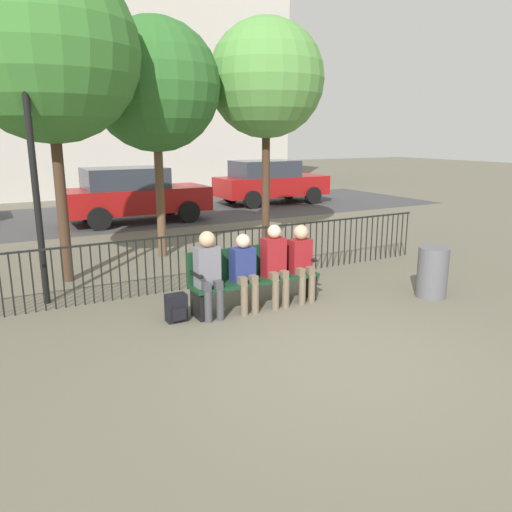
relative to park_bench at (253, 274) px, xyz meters
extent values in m
plane|color=#605B4C|center=(0.00, -2.17, -0.50)|extent=(80.00, 80.00, 0.00)
cube|color=#14381E|center=(0.00, -0.08, -0.08)|extent=(2.03, 0.45, 0.05)
cube|color=#14381E|center=(0.00, 0.11, 0.18)|extent=(2.03, 0.05, 0.47)
cube|color=black|center=(-0.96, -0.08, -0.30)|extent=(0.06, 0.38, 0.40)
cube|color=black|center=(0.96, -0.08, -0.30)|extent=(0.06, 0.38, 0.40)
cube|color=black|center=(-0.96, -0.08, 0.15)|extent=(0.06, 0.38, 0.04)
cube|color=black|center=(0.96, -0.08, 0.15)|extent=(0.06, 0.38, 0.04)
cylinder|color=#3D3D42|center=(-0.88, -0.30, -0.28)|extent=(0.11, 0.11, 0.45)
cylinder|color=#3D3D42|center=(-0.70, -0.30, -0.28)|extent=(0.11, 0.11, 0.45)
cube|color=#3D3D42|center=(-0.88, -0.20, 0.00)|extent=(0.11, 0.20, 0.12)
cube|color=#3D3D42|center=(-0.70, -0.20, 0.00)|extent=(0.11, 0.20, 0.12)
cube|color=slate|center=(-0.79, -0.08, 0.24)|extent=(0.34, 0.22, 0.57)
sphere|color=tan|center=(-0.79, -0.10, 0.64)|extent=(0.23, 0.23, 0.23)
cylinder|color=brown|center=(-0.32, -0.30, -0.28)|extent=(0.11, 0.11, 0.45)
cylinder|color=brown|center=(-0.14, -0.30, -0.28)|extent=(0.11, 0.11, 0.45)
cube|color=brown|center=(-0.32, -0.20, 0.00)|extent=(0.11, 0.20, 0.12)
cube|color=brown|center=(-0.14, -0.20, 0.00)|extent=(0.11, 0.20, 0.12)
cube|color=navy|center=(-0.23, -0.08, 0.20)|extent=(0.34, 0.22, 0.50)
sphere|color=beige|center=(-0.23, -0.10, 0.55)|extent=(0.21, 0.21, 0.21)
cylinder|color=brown|center=(0.21, -0.30, -0.28)|extent=(0.11, 0.11, 0.45)
cylinder|color=brown|center=(0.39, -0.30, -0.28)|extent=(0.11, 0.11, 0.45)
cube|color=brown|center=(0.21, -0.20, 0.00)|extent=(0.11, 0.20, 0.12)
cube|color=brown|center=(0.39, -0.20, 0.00)|extent=(0.11, 0.20, 0.12)
cube|color=maroon|center=(0.30, -0.08, 0.24)|extent=(0.34, 0.22, 0.59)
sphere|color=beige|center=(0.30, -0.10, 0.64)|extent=(0.21, 0.21, 0.21)
cylinder|color=brown|center=(0.69, -0.30, -0.28)|extent=(0.11, 0.11, 0.45)
cylinder|color=brown|center=(0.87, -0.30, -0.28)|extent=(0.11, 0.11, 0.45)
cube|color=brown|center=(0.69, -0.20, 0.00)|extent=(0.11, 0.20, 0.12)
cube|color=brown|center=(0.87, -0.20, 0.00)|extent=(0.11, 0.20, 0.12)
cube|color=maroon|center=(0.78, -0.08, 0.21)|extent=(0.34, 0.22, 0.52)
sphere|color=tan|center=(0.78, -0.10, 0.59)|extent=(0.23, 0.23, 0.23)
cube|color=black|center=(-1.26, -0.05, -0.31)|extent=(0.29, 0.19, 0.39)
cube|color=black|center=(-1.26, -0.17, -0.36)|extent=(0.20, 0.04, 0.18)
cylinder|color=black|center=(-3.38, 1.29, -0.03)|extent=(0.02, 0.02, 0.95)
cylinder|color=black|center=(-3.24, 1.29, -0.03)|extent=(0.02, 0.02, 0.95)
cylinder|color=black|center=(-3.10, 1.29, -0.03)|extent=(0.02, 0.02, 0.95)
cylinder|color=black|center=(-2.96, 1.29, -0.03)|extent=(0.02, 0.02, 0.95)
cylinder|color=black|center=(-2.82, 1.29, -0.03)|extent=(0.02, 0.02, 0.95)
cylinder|color=black|center=(-2.68, 1.29, -0.03)|extent=(0.02, 0.02, 0.95)
cylinder|color=black|center=(-2.54, 1.29, -0.03)|extent=(0.02, 0.02, 0.95)
cylinder|color=black|center=(-2.40, 1.29, -0.03)|extent=(0.02, 0.02, 0.95)
cylinder|color=black|center=(-2.26, 1.29, -0.03)|extent=(0.02, 0.02, 0.95)
cylinder|color=black|center=(-2.12, 1.29, -0.03)|extent=(0.02, 0.02, 0.95)
cylinder|color=black|center=(-1.98, 1.29, -0.03)|extent=(0.02, 0.02, 0.95)
cylinder|color=black|center=(-1.84, 1.29, -0.03)|extent=(0.02, 0.02, 0.95)
cylinder|color=black|center=(-1.70, 1.29, -0.03)|extent=(0.02, 0.02, 0.95)
cylinder|color=black|center=(-1.56, 1.29, -0.03)|extent=(0.02, 0.02, 0.95)
cylinder|color=black|center=(-1.42, 1.29, -0.03)|extent=(0.02, 0.02, 0.95)
cylinder|color=black|center=(-1.28, 1.29, -0.03)|extent=(0.02, 0.02, 0.95)
cylinder|color=black|center=(-1.14, 1.29, -0.03)|extent=(0.02, 0.02, 0.95)
cylinder|color=black|center=(-1.00, 1.29, -0.03)|extent=(0.02, 0.02, 0.95)
cylinder|color=black|center=(-0.86, 1.29, -0.03)|extent=(0.02, 0.02, 0.95)
cylinder|color=black|center=(-0.72, 1.29, -0.03)|extent=(0.02, 0.02, 0.95)
cylinder|color=black|center=(-0.58, 1.29, -0.03)|extent=(0.02, 0.02, 0.95)
cylinder|color=black|center=(-0.44, 1.29, -0.03)|extent=(0.02, 0.02, 0.95)
cylinder|color=black|center=(-0.30, 1.29, -0.03)|extent=(0.02, 0.02, 0.95)
cylinder|color=black|center=(-0.16, 1.29, -0.03)|extent=(0.02, 0.02, 0.95)
cylinder|color=black|center=(-0.02, 1.29, -0.03)|extent=(0.02, 0.02, 0.95)
cylinder|color=black|center=(0.12, 1.29, -0.03)|extent=(0.02, 0.02, 0.95)
cylinder|color=black|center=(0.26, 1.29, -0.03)|extent=(0.02, 0.02, 0.95)
cylinder|color=black|center=(0.40, 1.29, -0.03)|extent=(0.02, 0.02, 0.95)
cylinder|color=black|center=(0.54, 1.29, -0.03)|extent=(0.02, 0.02, 0.95)
cylinder|color=black|center=(0.68, 1.29, -0.03)|extent=(0.02, 0.02, 0.95)
cylinder|color=black|center=(0.82, 1.29, -0.03)|extent=(0.02, 0.02, 0.95)
cylinder|color=black|center=(0.96, 1.29, -0.03)|extent=(0.02, 0.02, 0.95)
cylinder|color=black|center=(1.10, 1.29, -0.03)|extent=(0.02, 0.02, 0.95)
cylinder|color=black|center=(1.24, 1.29, -0.03)|extent=(0.02, 0.02, 0.95)
cylinder|color=black|center=(1.38, 1.29, -0.03)|extent=(0.02, 0.02, 0.95)
cylinder|color=black|center=(1.52, 1.29, -0.03)|extent=(0.02, 0.02, 0.95)
cylinder|color=black|center=(1.66, 1.29, -0.03)|extent=(0.02, 0.02, 0.95)
cylinder|color=black|center=(1.80, 1.29, -0.03)|extent=(0.02, 0.02, 0.95)
cylinder|color=black|center=(1.94, 1.29, -0.03)|extent=(0.02, 0.02, 0.95)
cylinder|color=black|center=(2.08, 1.29, -0.03)|extent=(0.02, 0.02, 0.95)
cylinder|color=black|center=(2.22, 1.29, -0.03)|extent=(0.02, 0.02, 0.95)
cylinder|color=black|center=(2.36, 1.29, -0.03)|extent=(0.02, 0.02, 0.95)
cylinder|color=black|center=(2.50, 1.29, -0.03)|extent=(0.02, 0.02, 0.95)
cylinder|color=black|center=(2.64, 1.29, -0.03)|extent=(0.02, 0.02, 0.95)
cylinder|color=black|center=(2.78, 1.29, -0.03)|extent=(0.02, 0.02, 0.95)
cylinder|color=black|center=(2.92, 1.29, -0.03)|extent=(0.02, 0.02, 0.95)
cylinder|color=black|center=(3.06, 1.29, -0.03)|extent=(0.02, 0.02, 0.95)
cylinder|color=black|center=(3.20, 1.29, -0.03)|extent=(0.02, 0.02, 0.95)
cylinder|color=black|center=(3.34, 1.29, -0.03)|extent=(0.02, 0.02, 0.95)
cylinder|color=black|center=(3.48, 1.29, -0.03)|extent=(0.02, 0.02, 0.95)
cylinder|color=black|center=(3.62, 1.29, -0.03)|extent=(0.02, 0.02, 0.95)
cylinder|color=black|center=(3.76, 1.29, -0.03)|extent=(0.02, 0.02, 0.95)
cylinder|color=black|center=(3.90, 1.29, -0.03)|extent=(0.02, 0.02, 0.95)
cylinder|color=black|center=(4.04, 1.29, -0.03)|extent=(0.02, 0.02, 0.95)
cylinder|color=black|center=(4.18, 1.29, -0.03)|extent=(0.02, 0.02, 0.95)
cylinder|color=black|center=(4.32, 1.29, -0.03)|extent=(0.02, 0.02, 0.95)
cylinder|color=black|center=(4.46, 1.29, -0.03)|extent=(0.02, 0.02, 0.95)
cube|color=black|center=(0.00, 1.29, 0.43)|extent=(9.00, 0.03, 0.03)
cylinder|color=brown|center=(-0.17, 3.79, 0.89)|extent=(0.18, 0.18, 2.79)
sphere|color=#2D6628|center=(-0.17, 3.79, 3.00)|extent=(2.62, 2.62, 2.62)
cylinder|color=#422D1E|center=(2.43, 3.85, 1.02)|extent=(0.19, 0.19, 3.05)
sphere|color=#569342|center=(2.43, 3.85, 3.27)|extent=(2.62, 2.62, 2.62)
cylinder|color=#422D1E|center=(-2.27, 2.78, 1.03)|extent=(0.19, 0.19, 3.06)
sphere|color=#38752D|center=(-2.27, 2.78, 3.38)|extent=(2.97, 2.97, 2.97)
cylinder|color=black|center=(-2.76, 1.65, 1.27)|extent=(0.10, 0.10, 3.55)
sphere|color=silver|center=(-2.76, 1.65, 3.13)|extent=(0.28, 0.28, 0.28)
cube|color=#3D3D3F|center=(0.00, 9.83, -0.50)|extent=(24.00, 6.00, 0.01)
cube|color=maroon|center=(0.57, 8.31, 0.17)|extent=(4.20, 1.70, 0.70)
cube|color=#2D333D|center=(0.26, 8.31, 0.82)|extent=(2.31, 1.56, 0.60)
cylinder|color=black|center=(1.87, 7.44, -0.18)|extent=(0.64, 0.20, 0.64)
cylinder|color=black|center=(1.87, 9.18, -0.18)|extent=(0.64, 0.20, 0.64)
cylinder|color=black|center=(-0.73, 7.44, -0.18)|extent=(0.64, 0.20, 0.64)
cylinder|color=black|center=(-0.73, 9.18, -0.18)|extent=(0.64, 0.20, 0.64)
cube|color=maroon|center=(6.20, 9.92, 0.17)|extent=(4.20, 1.70, 0.70)
cube|color=#2D333D|center=(5.88, 9.92, 0.82)|extent=(2.31, 1.56, 0.60)
cylinder|color=black|center=(7.50, 9.05, -0.18)|extent=(0.64, 0.20, 0.64)
cylinder|color=black|center=(7.50, 10.79, -0.18)|extent=(0.64, 0.20, 0.64)
cylinder|color=black|center=(4.90, 9.05, -0.18)|extent=(0.64, 0.20, 0.64)
cylinder|color=black|center=(4.90, 10.79, -0.18)|extent=(0.64, 0.20, 0.64)
cube|color=beige|center=(0.00, 17.83, 5.55)|extent=(20.00, 6.00, 12.09)
cylinder|color=#56565B|center=(2.73, -1.00, -0.09)|extent=(0.48, 0.48, 0.81)
camera|label=1|loc=(-3.47, -6.38, 2.05)|focal=35.00mm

